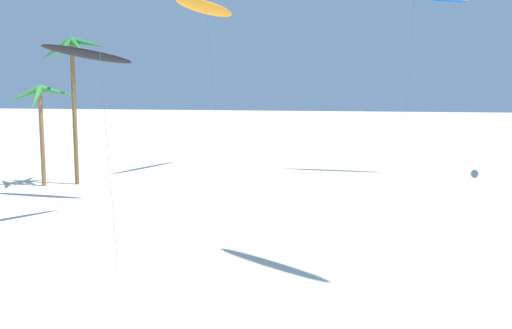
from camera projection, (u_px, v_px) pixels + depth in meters
palm_tree_1 at (40, 101)px, 46.69m from camera, size 4.93×4.89×7.64m
palm_tree_2 at (73, 58)px, 46.80m from camera, size 5.23×4.93×11.18m
flying_kite_1 at (85, 54)px, 41.06m from camera, size 6.84×9.10×10.67m
flying_kite_2 at (206, 7)px, 53.19m from camera, size 4.03×8.57×14.88m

